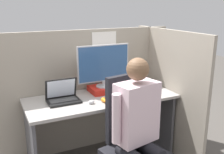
# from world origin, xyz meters

# --- Properties ---
(cubicle_panel_back) EXTENTS (2.06, 0.05, 1.40)m
(cubicle_panel_back) POSITION_xyz_m (0.00, 0.66, 0.70)
(cubicle_panel_back) COLOR gray
(cubicle_panel_back) RESTS_ON ground
(cubicle_panel_right) EXTENTS (0.04, 1.27, 1.40)m
(cubicle_panel_right) POSITION_xyz_m (0.81, 0.26, 0.70)
(cubicle_panel_right) COLOR gray
(cubicle_panel_right) RESTS_ON ground
(desk) EXTENTS (1.56, 0.64, 0.73)m
(desk) POSITION_xyz_m (0.00, 0.32, 0.56)
(desk) COLOR #9E9993
(desk) RESTS_ON ground
(paper_box) EXTENTS (0.31, 0.26, 0.06)m
(paper_box) POSITION_xyz_m (0.09, 0.46, 0.76)
(paper_box) COLOR red
(paper_box) RESTS_ON desk
(monitor) EXTENTS (0.59, 0.17, 0.46)m
(monitor) POSITION_xyz_m (0.09, 0.46, 1.04)
(monitor) COLOR #B2B2B7
(monitor) RESTS_ON paper_box
(laptop) EXTENTS (0.32, 0.22, 0.23)m
(laptop) POSITION_xyz_m (-0.40, 0.36, 0.78)
(laptop) COLOR black
(laptop) RESTS_ON desk
(mouse) EXTENTS (0.06, 0.04, 0.04)m
(mouse) POSITION_xyz_m (-0.17, 0.18, 0.75)
(mouse) COLOR silver
(mouse) RESTS_ON desk
(stapler) EXTENTS (0.04, 0.17, 0.05)m
(stapler) POSITION_xyz_m (0.67, 0.40, 0.76)
(stapler) COLOR black
(stapler) RESTS_ON desk
(carrot_toy) EXTENTS (0.05, 0.13, 0.05)m
(carrot_toy) POSITION_xyz_m (-0.04, 0.13, 0.75)
(carrot_toy) COLOR orange
(carrot_toy) RESTS_ON desk
(office_chair) EXTENTS (0.55, 0.59, 1.08)m
(office_chair) POSITION_xyz_m (0.02, -0.28, 0.55)
(office_chair) COLOR black
(office_chair) RESTS_ON ground
(person) EXTENTS (0.47, 0.44, 1.28)m
(person) POSITION_xyz_m (-0.01, -0.44, 0.74)
(person) COLOR black
(person) RESTS_ON ground
(coffee_mug) EXTENTS (0.07, 0.07, 0.10)m
(coffee_mug) POSITION_xyz_m (0.47, 0.41, 0.78)
(coffee_mug) COLOR #A3332D
(coffee_mug) RESTS_ON desk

